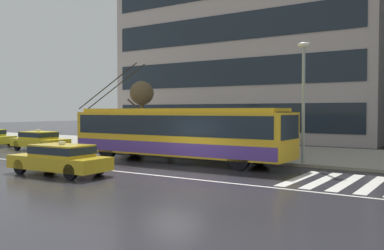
{
  "coord_description": "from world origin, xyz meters",
  "views": [
    {
      "loc": [
        10.85,
        -15.01,
        2.67
      ],
      "look_at": [
        -0.92,
        2.87,
        1.96
      ],
      "focal_mm": 39.79,
      "sensor_mm": 36.0,
      "label": 1
    }
  ],
  "objects": [
    {
      "name": "sidewalk_slab",
      "position": [
        0.0,
        9.68,
        0.07
      ],
      "size": [
        80.0,
        10.0,
        0.14
      ],
      "primitive_type": "cube",
      "color": "gray",
      "rests_on": "ground_plane"
    },
    {
      "name": "bus_shelter",
      "position": [
        -2.22,
        6.71,
        1.96
      ],
      "size": [
        3.69,
        1.72,
        2.41
      ],
      "color": "gray",
      "rests_on": "sidewalk_slab"
    },
    {
      "name": "pedestrian_approaching_curb",
      "position": [
        -0.84,
        6.94,
        1.82
      ],
      "size": [
        1.17,
        1.17,
        2.04
      ],
      "color": "#25294A",
      "rests_on": "sidewalk_slab"
    },
    {
      "name": "trolleybus",
      "position": [
        -1.97,
        3.08,
        1.55
      ],
      "size": [
        13.13,
        2.64,
        5.31
      ],
      "color": "yellow",
      "rests_on": "ground_plane"
    },
    {
      "name": "office_tower_corner_left",
      "position": [
        -7.13,
        24.08,
        11.79
      ],
      "size": [
        25.19,
        13.92,
        23.57
      ],
      "color": "#B7ABA7",
      "rests_on": "ground_plane"
    },
    {
      "name": "street_lamp",
      "position": [
        4.03,
        5.19,
        3.66
      ],
      "size": [
        0.6,
        0.32,
        5.85
      ],
      "color": "gray",
      "rests_on": "sidewalk_slab"
    },
    {
      "name": "crosswalk_stripe_center",
      "position": [
        7.02,
        1.34,
        0.0
      ],
      "size": [
        0.44,
        4.4,
        0.01
      ],
      "primitive_type": "cube",
      "color": "beige",
      "rests_on": "ground_plane"
    },
    {
      "name": "taxi_queued_behind_bus",
      "position": [
        -13.77,
        3.44,
        0.7
      ],
      "size": [
        4.28,
        1.88,
        1.39
      ],
      "color": "yellow",
      "rests_on": "ground_plane"
    },
    {
      "name": "crosswalk_stripe_inner_b",
      "position": [
        7.92,
        1.34,
        0.0
      ],
      "size": [
        0.44,
        4.4,
        0.01
      ],
      "primitive_type": "cube",
      "color": "beige",
      "rests_on": "ground_plane"
    },
    {
      "name": "crosswalk_stripe_inner_a",
      "position": [
        6.12,
        1.34,
        0.0
      ],
      "size": [
        0.44,
        4.4,
        0.01
      ],
      "primitive_type": "cube",
      "color": "beige",
      "rests_on": "ground_plane"
    },
    {
      "name": "ground_plane",
      "position": [
        0.0,
        0.0,
        0.0
      ],
      "size": [
        160.0,
        160.0,
        0.0
      ],
      "primitive_type": "plane",
      "color": "#26252A"
    },
    {
      "name": "crosswalk_stripe_edge_near",
      "position": [
        5.22,
        1.34,
        0.0
      ],
      "size": [
        0.44,
        4.4,
        0.01
      ],
      "primitive_type": "cube",
      "color": "beige",
      "rests_on": "ground_plane"
    },
    {
      "name": "pedestrian_at_shelter",
      "position": [
        -6.74,
        5.69,
        1.76
      ],
      "size": [
        1.58,
        1.58,
        1.98
      ],
      "color": "#2A252F",
      "rests_on": "sidewalk_slab"
    },
    {
      "name": "pedestrian_walking_past",
      "position": [
        -4.65,
        5.89,
        1.11
      ],
      "size": [
        0.43,
        0.43,
        1.64
      ],
      "color": "#5D4850",
      "rests_on": "sidewalk_slab"
    },
    {
      "name": "taxi_oncoming_near",
      "position": [
        -3.52,
        -3.24,
        0.7
      ],
      "size": [
        4.63,
        1.92,
        1.39
      ],
      "color": "gold",
      "rests_on": "ground_plane"
    },
    {
      "name": "pedestrian_waiting_by_pole",
      "position": [
        -5.19,
        6.85,
        1.12
      ],
      "size": [
        0.51,
        0.51,
        1.65
      ],
      "color": "black",
      "rests_on": "sidewalk_slab"
    },
    {
      "name": "lane_centre_line",
      "position": [
        0.0,
        -1.2,
        0.0
      ],
      "size": [
        72.0,
        0.14,
        0.01
      ],
      "primitive_type": "cube",
      "color": "silver",
      "rests_on": "ground_plane"
    },
    {
      "name": "street_tree_bare",
      "position": [
        -8.51,
        7.98,
        3.79
      ],
      "size": [
        1.95,
        2.03,
        4.63
      ],
      "color": "brown",
      "rests_on": "sidewalk_slab"
    }
  ]
}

